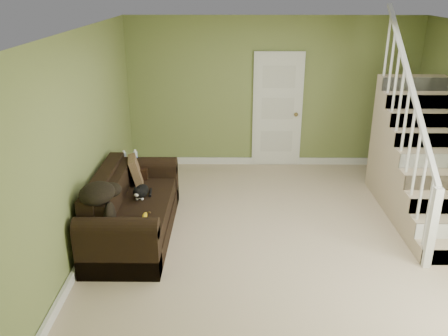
{
  "coord_description": "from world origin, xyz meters",
  "views": [
    {
      "loc": [
        -0.75,
        -5.38,
        3.09
      ],
      "look_at": [
        -0.81,
        0.43,
        0.81
      ],
      "focal_mm": 38.0,
      "sensor_mm": 36.0,
      "label": 1
    }
  ],
  "objects_px": {
    "sofa": "(131,212)",
    "cat": "(141,192)",
    "side_table": "(133,183)",
    "banana": "(145,216)"
  },
  "relations": [
    {
      "from": "cat",
      "to": "banana",
      "type": "bearing_deg",
      "value": -68.39
    },
    {
      "from": "sofa",
      "to": "cat",
      "type": "xyz_separation_m",
      "value": [
        0.13,
        0.15,
        0.22
      ]
    },
    {
      "from": "cat",
      "to": "banana",
      "type": "distance_m",
      "value": 0.61
    },
    {
      "from": "sofa",
      "to": "cat",
      "type": "bearing_deg",
      "value": 49.24
    },
    {
      "from": "side_table",
      "to": "cat",
      "type": "bearing_deg",
      "value": -70.96
    },
    {
      "from": "side_table",
      "to": "cat",
      "type": "height_order",
      "value": "side_table"
    },
    {
      "from": "cat",
      "to": "side_table",
      "type": "bearing_deg",
      "value": 117.32
    },
    {
      "from": "cat",
      "to": "sofa",
      "type": "bearing_deg",
      "value": -122.48
    },
    {
      "from": "sofa",
      "to": "side_table",
      "type": "relative_size",
      "value": 2.54
    },
    {
      "from": "cat",
      "to": "banana",
      "type": "height_order",
      "value": "cat"
    }
  ]
}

